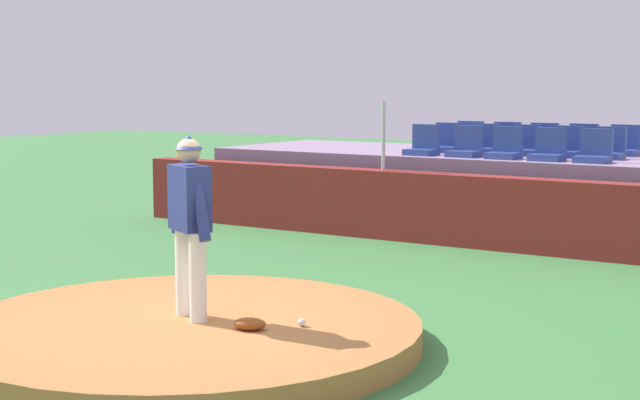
% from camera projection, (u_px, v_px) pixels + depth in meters
% --- Properties ---
extents(ground_plane, '(60.00, 60.00, 0.00)m').
position_uv_depth(ground_plane, '(187.00, 345.00, 9.10)').
color(ground_plane, '#3F8041').
extents(pitchers_mound, '(4.38, 4.38, 0.23)m').
position_uv_depth(pitchers_mound, '(187.00, 333.00, 9.08)').
color(pitchers_mound, '#AF723B').
rests_on(pitchers_mound, ground_plane).
extents(pitcher, '(0.75, 0.45, 1.72)m').
position_uv_depth(pitcher, '(190.00, 213.00, 9.05)').
color(pitcher, white).
rests_on(pitcher, pitchers_mound).
extents(baseball, '(0.07, 0.07, 0.07)m').
position_uv_depth(baseball, '(302.00, 322.00, 8.85)').
color(baseball, white).
rests_on(baseball, pitchers_mound).
extents(fielding_glove, '(0.35, 0.28, 0.11)m').
position_uv_depth(fielding_glove, '(250.00, 324.00, 8.73)').
color(fielding_glove, brown).
rests_on(fielding_glove, pitchers_mound).
extents(brick_barrier, '(12.41, 0.40, 1.07)m').
position_uv_depth(brick_barrier, '(475.00, 211.00, 14.47)').
color(brick_barrier, maroon).
rests_on(brick_barrier, ground_plane).
extents(fence_post_left, '(0.06, 0.06, 1.07)m').
position_uv_depth(fence_post_left, '(383.00, 136.00, 15.18)').
color(fence_post_left, silver).
rests_on(fence_post_left, brick_barrier).
extents(bleacher_platform, '(10.82, 3.06, 1.25)m').
position_uv_depth(bleacher_platform, '(527.00, 192.00, 16.23)').
color(bleacher_platform, '#997E9E').
rests_on(bleacher_platform, ground_plane).
extents(stadium_chair_0, '(0.48, 0.44, 0.50)m').
position_uv_depth(stadium_chair_0, '(423.00, 145.00, 16.06)').
color(stadium_chair_0, '#2D468D').
rests_on(stadium_chair_0, bleacher_platform).
extents(stadium_chair_1, '(0.48, 0.44, 0.50)m').
position_uv_depth(stadium_chair_1, '(466.00, 147.00, 15.68)').
color(stadium_chair_1, '#2D468D').
rests_on(stadium_chair_1, bleacher_platform).
extents(stadium_chair_2, '(0.48, 0.44, 0.50)m').
position_uv_depth(stadium_chair_2, '(505.00, 149.00, 15.29)').
color(stadium_chair_2, '#2D468D').
rests_on(stadium_chair_2, bleacher_platform).
extents(stadium_chair_3, '(0.48, 0.44, 0.50)m').
position_uv_depth(stadium_chair_3, '(549.00, 150.00, 14.91)').
color(stadium_chair_3, '#2D468D').
rests_on(stadium_chair_3, bleacher_platform).
extents(stadium_chair_4, '(0.48, 0.44, 0.50)m').
position_uv_depth(stadium_chair_4, '(594.00, 152.00, 14.55)').
color(stadium_chair_4, '#2D468D').
rests_on(stadium_chair_4, bleacher_platform).
extents(stadium_chair_5, '(0.48, 0.44, 0.50)m').
position_uv_depth(stadium_chair_5, '(446.00, 143.00, 16.72)').
color(stadium_chair_5, '#2D468D').
rests_on(stadium_chair_5, bleacher_platform).
extents(stadium_chair_6, '(0.48, 0.44, 0.50)m').
position_uv_depth(stadium_chair_6, '(483.00, 144.00, 16.37)').
color(stadium_chair_6, '#2D468D').
rests_on(stadium_chair_6, bleacher_platform).
extents(stadium_chair_7, '(0.48, 0.44, 0.50)m').
position_uv_depth(stadium_chair_7, '(525.00, 146.00, 15.98)').
color(stadium_chair_7, '#2D468D').
rests_on(stadium_chair_7, bleacher_platform).
extents(stadium_chair_8, '(0.48, 0.44, 0.50)m').
position_uv_depth(stadium_chair_8, '(566.00, 147.00, 15.58)').
color(stadium_chair_8, '#2D468D').
rests_on(stadium_chair_8, bleacher_platform).
extents(stadium_chair_9, '(0.48, 0.44, 0.50)m').
position_uv_depth(stadium_chair_9, '(608.00, 149.00, 15.24)').
color(stadium_chair_9, '#2D468D').
rests_on(stadium_chair_9, bleacher_platform).
extents(stadium_chair_10, '(0.48, 0.44, 0.50)m').
position_uv_depth(stadium_chair_10, '(468.00, 141.00, 17.42)').
color(stadium_chair_10, '#2D468D').
rests_on(stadium_chair_10, bleacher_platform).
extents(stadium_chair_11, '(0.48, 0.44, 0.50)m').
position_uv_depth(stadium_chair_11, '(505.00, 142.00, 17.02)').
color(stadium_chair_11, '#2D468D').
rests_on(stadium_chair_11, bleacher_platform).
extents(stadium_chair_12, '(0.48, 0.44, 0.50)m').
position_uv_depth(stadium_chair_12, '(542.00, 143.00, 16.62)').
color(stadium_chair_12, '#2D468D').
rests_on(stadium_chair_12, bleacher_platform).
extents(stadium_chair_13, '(0.48, 0.44, 0.50)m').
position_uv_depth(stadium_chair_13, '(582.00, 145.00, 16.30)').
color(stadium_chair_13, '#2D468D').
rests_on(stadium_chair_13, bleacher_platform).
extents(stadium_chair_14, '(0.48, 0.44, 0.50)m').
position_uv_depth(stadium_chair_14, '(624.00, 146.00, 15.94)').
color(stadium_chair_14, '#2D468D').
rests_on(stadium_chair_14, bleacher_platform).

